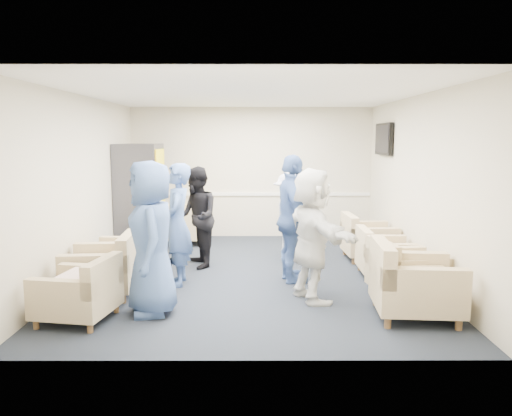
{
  "coord_description": "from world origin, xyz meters",
  "views": [
    {
      "loc": [
        0.07,
        -7.43,
        2.07
      ],
      "look_at": [
        0.09,
        0.2,
        1.0
      ],
      "focal_mm": 35.0,
      "sensor_mm": 36.0,
      "label": 1
    }
  ],
  "objects_px": {
    "armchair_left_mid": "(105,270)",
    "person_front_left": "(151,238)",
    "person_mid_right": "(292,219)",
    "armchair_right_near": "(410,286)",
    "armchair_right_midfar": "(382,256)",
    "armchair_right_far": "(366,240)",
    "armchair_left_far": "(121,257)",
    "person_front_right": "(312,235)",
    "vending_machine": "(140,196)",
    "person_back_left": "(197,217)",
    "armchair_corner": "(183,226)",
    "person_back_right": "(290,216)",
    "armchair_left_near": "(81,294)",
    "armchair_right_midnear": "(403,274)",
    "person_mid_left": "(177,225)"
  },
  "relations": [
    {
      "from": "armchair_left_mid",
      "to": "person_front_left",
      "type": "bearing_deg",
      "value": 44.14
    },
    {
      "from": "person_mid_right",
      "to": "armchair_left_mid",
      "type": "bearing_deg",
      "value": 95.59
    },
    {
      "from": "armchair_right_near",
      "to": "armchair_right_midfar",
      "type": "bearing_deg",
      "value": 0.67
    },
    {
      "from": "armchair_right_far",
      "to": "armchair_left_far",
      "type": "bearing_deg",
      "value": 103.24
    },
    {
      "from": "person_front_right",
      "to": "armchair_right_far",
      "type": "bearing_deg",
      "value": -46.03
    },
    {
      "from": "vending_machine",
      "to": "person_back_left",
      "type": "height_order",
      "value": "vending_machine"
    },
    {
      "from": "armchair_corner",
      "to": "armchair_right_near",
      "type": "bearing_deg",
      "value": 127.67
    },
    {
      "from": "armchair_left_mid",
      "to": "person_back_right",
      "type": "height_order",
      "value": "person_back_right"
    },
    {
      "from": "person_front_left",
      "to": "armchair_left_near",
      "type": "bearing_deg",
      "value": -86.36
    },
    {
      "from": "armchair_left_near",
      "to": "person_mid_right",
      "type": "distance_m",
      "value": 3.02
    },
    {
      "from": "armchair_left_near",
      "to": "armchair_right_near",
      "type": "relative_size",
      "value": 0.9
    },
    {
      "from": "armchair_right_midnear",
      "to": "person_front_left",
      "type": "distance_m",
      "value": 3.23
    },
    {
      "from": "person_front_left",
      "to": "person_mid_right",
      "type": "xyz_separation_m",
      "value": [
        1.74,
        1.32,
        0.01
      ]
    },
    {
      "from": "vending_machine",
      "to": "person_back_right",
      "type": "height_order",
      "value": "vending_machine"
    },
    {
      "from": "armchair_left_near",
      "to": "vending_machine",
      "type": "relative_size",
      "value": 0.46
    },
    {
      "from": "person_mid_left",
      "to": "person_front_right",
      "type": "height_order",
      "value": "person_mid_left"
    },
    {
      "from": "armchair_right_near",
      "to": "armchair_left_near",
      "type": "bearing_deg",
      "value": 96.19
    },
    {
      "from": "armchair_right_midfar",
      "to": "vending_machine",
      "type": "xyz_separation_m",
      "value": [
        -4.07,
        2.02,
        0.67
      ]
    },
    {
      "from": "armchair_left_near",
      "to": "person_front_left",
      "type": "xyz_separation_m",
      "value": [
        0.76,
        0.25,
        0.6
      ]
    },
    {
      "from": "person_mid_left",
      "to": "person_back_left",
      "type": "relative_size",
      "value": 1.06
    },
    {
      "from": "person_front_left",
      "to": "person_back_left",
      "type": "height_order",
      "value": "person_front_left"
    },
    {
      "from": "armchair_right_far",
      "to": "person_mid_left",
      "type": "height_order",
      "value": "person_mid_left"
    },
    {
      "from": "armchair_right_midfar",
      "to": "person_mid_left",
      "type": "xyz_separation_m",
      "value": [
        -3.0,
        -0.43,
        0.55
      ]
    },
    {
      "from": "person_mid_right",
      "to": "person_mid_left",
      "type": "bearing_deg",
      "value": 86.61
    },
    {
      "from": "person_mid_left",
      "to": "armchair_right_midfar",
      "type": "bearing_deg",
      "value": 95.03
    },
    {
      "from": "armchair_right_far",
      "to": "person_front_left",
      "type": "distance_m",
      "value": 4.14
    },
    {
      "from": "armchair_corner",
      "to": "person_front_left",
      "type": "distance_m",
      "value": 4.0
    },
    {
      "from": "person_mid_left",
      "to": "person_front_right",
      "type": "distance_m",
      "value": 1.94
    },
    {
      "from": "armchair_right_midfar",
      "to": "vending_machine",
      "type": "bearing_deg",
      "value": 64.55
    },
    {
      "from": "armchair_left_mid",
      "to": "person_front_right",
      "type": "bearing_deg",
      "value": 81.9
    },
    {
      "from": "person_mid_left",
      "to": "person_back_right",
      "type": "bearing_deg",
      "value": 127.63
    },
    {
      "from": "armchair_left_mid",
      "to": "armchair_left_far",
      "type": "height_order",
      "value": "armchair_left_mid"
    },
    {
      "from": "armchair_left_far",
      "to": "vending_machine",
      "type": "distance_m",
      "value": 2.17
    },
    {
      "from": "armchair_left_near",
      "to": "vending_machine",
      "type": "height_order",
      "value": "vending_machine"
    },
    {
      "from": "armchair_left_far",
      "to": "person_back_left",
      "type": "relative_size",
      "value": 0.49
    },
    {
      "from": "armchair_left_far",
      "to": "armchair_right_near",
      "type": "xyz_separation_m",
      "value": [
        3.81,
        -1.7,
        0.07
      ]
    },
    {
      "from": "armchair_right_near",
      "to": "person_mid_right",
      "type": "height_order",
      "value": "person_mid_right"
    },
    {
      "from": "armchair_corner",
      "to": "person_back_left",
      "type": "relative_size",
      "value": 0.54
    },
    {
      "from": "armchair_left_far",
      "to": "person_mid_right",
      "type": "relative_size",
      "value": 0.44
    },
    {
      "from": "armchair_left_near",
      "to": "person_mid_left",
      "type": "xyz_separation_m",
      "value": [
        0.88,
        1.43,
        0.55
      ]
    },
    {
      "from": "armchair_left_mid",
      "to": "armchair_right_midnear",
      "type": "height_order",
      "value": "armchair_left_mid"
    },
    {
      "from": "person_front_left",
      "to": "vending_machine",
      "type": "bearing_deg",
      "value": 179.78
    },
    {
      "from": "vending_machine",
      "to": "person_mid_right",
      "type": "distance_m",
      "value": 3.54
    },
    {
      "from": "armchair_left_near",
      "to": "armchair_corner",
      "type": "xyz_separation_m",
      "value": [
        0.56,
        4.21,
        0.04
      ]
    },
    {
      "from": "armchair_right_far",
      "to": "person_back_right",
      "type": "distance_m",
      "value": 1.38
    },
    {
      "from": "armchair_right_midfar",
      "to": "person_back_left",
      "type": "xyz_separation_m",
      "value": [
        -2.84,
        0.54,
        0.5
      ]
    },
    {
      "from": "armchair_right_midnear",
      "to": "armchair_right_midfar",
      "type": "distance_m",
      "value": 1.06
    },
    {
      "from": "armchair_right_near",
      "to": "person_front_left",
      "type": "distance_m",
      "value": 3.06
    },
    {
      "from": "armchair_right_midnear",
      "to": "armchair_left_far",
      "type": "bearing_deg",
      "value": 66.23
    },
    {
      "from": "armchair_right_midnear",
      "to": "vending_machine",
      "type": "distance_m",
      "value": 5.15
    }
  ]
}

